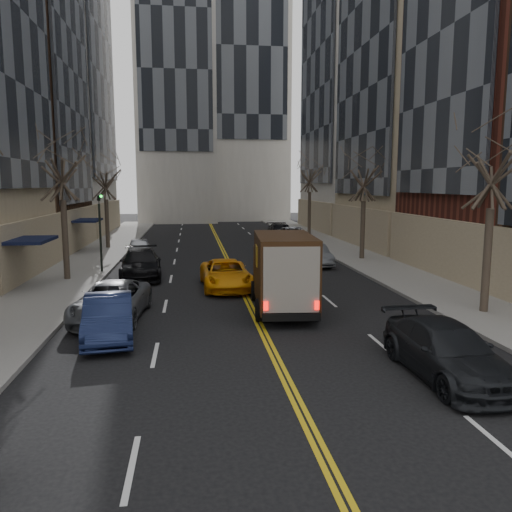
{
  "coord_description": "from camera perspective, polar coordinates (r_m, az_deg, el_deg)",
  "views": [
    {
      "loc": [
        -2.36,
        -6.49,
        5.02
      ],
      "look_at": [
        0.15,
        12.82,
        2.2
      ],
      "focal_mm": 35.0,
      "sensor_mm": 36.0,
      "label": 1
    }
  ],
  "objects": [
    {
      "name": "parked_lf_e",
      "position": [
        34.73,
        -13.21,
        0.86
      ],
      "size": [
        1.95,
        4.16,
        1.38
      ],
      "primitive_type": "imported",
      "rotation": [
        0.0,
        0.0,
        0.08
      ],
      "color": "#B8BBC0",
      "rests_on": "ground"
    },
    {
      "name": "parked_lf_c",
      "position": [
        19.36,
        -16.22,
        -5.0
      ],
      "size": [
        2.74,
        5.18,
        1.39
      ],
      "primitive_type": "imported",
      "rotation": [
        0.0,
        0.0,
        -0.09
      ],
      "color": "#53565C",
      "rests_on": "ground"
    },
    {
      "name": "tree_rt_far",
      "position": [
        47.84,
        6.2,
        10.25
      ],
      "size": [
        3.2,
        3.2,
        9.11
      ],
      "color": "#382D23",
      "rests_on": "sidewalk_right"
    },
    {
      "name": "parked_lf_d",
      "position": [
        27.51,
        -13.03,
        -0.89
      ],
      "size": [
        2.52,
        5.37,
        1.52
      ],
      "primitive_type": "imported",
      "rotation": [
        0.0,
        0.0,
        0.08
      ],
      "color": "black",
      "rests_on": "ground"
    },
    {
      "name": "streetwall_right",
      "position": [
        44.15,
        19.27,
        20.99
      ],
      "size": [
        12.26,
        49.0,
        34.0
      ],
      "color": "#4C301E",
      "rests_on": "ground"
    },
    {
      "name": "sidewalk_right",
      "position": [
        35.7,
        11.23,
        0.12
      ],
      "size": [
        4.0,
        66.0,
        0.15
      ],
      "primitive_type": "cube",
      "color": "slate",
      "rests_on": "ground"
    },
    {
      "name": "parked_rt_b",
      "position": [
        40.68,
        4.33,
        2.22
      ],
      "size": [
        2.76,
        5.63,
        1.54
      ],
      "primitive_type": "imported",
      "rotation": [
        0.0,
        0.0,
        0.04
      ],
      "color": "#B6B9BF",
      "rests_on": "ground"
    },
    {
      "name": "tree_lf_mid",
      "position": [
        27.31,
        -21.44,
        10.99
      ],
      "size": [
        3.2,
        3.2,
        8.91
      ],
      "color": "#382D23",
      "rests_on": "sidewalk_left"
    },
    {
      "name": "pedestrian",
      "position": [
        25.36,
        1.55,
        -1.19
      ],
      "size": [
        0.64,
        0.74,
        1.73
      ],
      "primitive_type": "imported",
      "rotation": [
        0.0,
        0.0,
        1.15
      ],
      "color": "black",
      "rests_on": "ground"
    },
    {
      "name": "tree_rt_near",
      "position": [
        20.79,
        25.62,
        11.4
      ],
      "size": [
        3.2,
        3.2,
        8.71
      ],
      "color": "#382D23",
      "rests_on": "sidewalk_right"
    },
    {
      "name": "parked_rt_c",
      "position": [
        44.23,
        2.87,
        2.7
      ],
      "size": [
        2.15,
        5.25,
        1.52
      ],
      "primitive_type": "imported",
      "rotation": [
        0.0,
        0.0,
        0.0
      ],
      "color": "black",
      "rests_on": "ground"
    },
    {
      "name": "observer_sedan",
      "position": [
        14.16,
        20.96,
        -10.09
      ],
      "size": [
        2.07,
        4.87,
        1.4
      ],
      "rotation": [
        0.0,
        0.0,
        0.02
      ],
      "color": "black",
      "rests_on": "ground"
    },
    {
      "name": "traffic_signal",
      "position": [
        29.01,
        -17.41,
        3.51
      ],
      "size": [
        0.29,
        0.26,
        4.7
      ],
      "color": "black",
      "rests_on": "sidewalk_left"
    },
    {
      "name": "sidewalk_left",
      "position": [
        34.5,
        -18.42,
        -0.43
      ],
      "size": [
        4.0,
        66.0,
        0.15
      ],
      "primitive_type": "cube",
      "color": "slate",
      "rests_on": "ground"
    },
    {
      "name": "ups_truck",
      "position": [
        19.73,
        3.11,
        -1.88
      ],
      "size": [
        2.64,
        5.78,
        3.09
      ],
      "rotation": [
        0.0,
        0.0,
        -0.07
      ],
      "color": "black",
      "rests_on": "ground"
    },
    {
      "name": "parked_rt_a",
      "position": [
        31.03,
        6.74,
        0.1
      ],
      "size": [
        1.59,
        4.06,
        1.32
      ],
      "primitive_type": "imported",
      "rotation": [
        0.0,
        0.0,
        0.05
      ],
      "color": "#4D5054",
      "rests_on": "ground"
    },
    {
      "name": "tree_lf_far",
      "position": [
        40.02,
        -16.89,
        9.33
      ],
      "size": [
        3.2,
        3.2,
        8.12
      ],
      "color": "#382D23",
      "rests_on": "sidewalk_left"
    },
    {
      "name": "tree_rt_mid",
      "position": [
        33.43,
        12.3,
        10.02
      ],
      "size": [
        3.2,
        3.2,
        8.32
      ],
      "color": "#382D23",
      "rests_on": "sidewalk_right"
    },
    {
      "name": "parked_lf_b",
      "position": [
        17.06,
        -16.51,
        -6.72
      ],
      "size": [
        2.05,
        4.49,
        1.43
      ],
      "primitive_type": "imported",
      "rotation": [
        0.0,
        0.0,
        0.13
      ],
      "color": "#131C3C",
      "rests_on": "ground"
    },
    {
      "name": "taxi",
      "position": [
        24.16,
        -3.46,
        -2.11
      ],
      "size": [
        2.46,
        5.01,
        1.37
      ],
      "primitive_type": "imported",
      "rotation": [
        0.0,
        0.0,
        0.04
      ],
      "color": "orange",
      "rests_on": "ground"
    }
  ]
}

